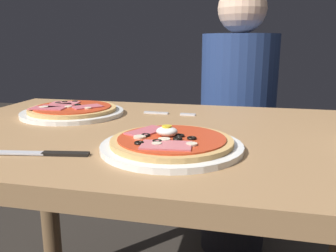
# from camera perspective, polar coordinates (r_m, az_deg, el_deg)

# --- Properties ---
(dining_table) EXTENTS (1.17, 0.75, 0.74)m
(dining_table) POSITION_cam_1_polar(r_m,az_deg,el_deg) (0.90, -1.25, -8.28)
(dining_table) COLOR #9E754C
(dining_table) RESTS_ON ground
(pizza_foreground) EXTENTS (0.29, 0.29, 0.05)m
(pizza_foreground) POSITION_cam_1_polar(r_m,az_deg,el_deg) (0.71, 0.54, -2.87)
(pizza_foreground) COLOR white
(pizza_foreground) RESTS_ON dining_table
(pizza_across_left) EXTENTS (0.30, 0.30, 0.03)m
(pizza_across_left) POSITION_cam_1_polar(r_m,az_deg,el_deg) (1.09, -15.13, 2.38)
(pizza_across_left) COLOR white
(pizza_across_left) RESTS_ON dining_table
(fork) EXTENTS (0.16, 0.02, 0.00)m
(fork) POSITION_cam_1_polar(r_m,az_deg,el_deg) (1.06, -0.45, 2.07)
(fork) COLOR silver
(fork) RESTS_ON dining_table
(knife) EXTENTS (0.20, 0.05, 0.01)m
(knife) POSITION_cam_1_polar(r_m,az_deg,el_deg) (0.72, -19.04, -4.19)
(knife) COLOR silver
(knife) RESTS_ON dining_table
(diner_person) EXTENTS (0.32, 0.32, 1.18)m
(diner_person) POSITION_cam_1_polar(r_m,az_deg,el_deg) (1.59, 10.98, -0.93)
(diner_person) COLOR black
(diner_person) RESTS_ON ground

